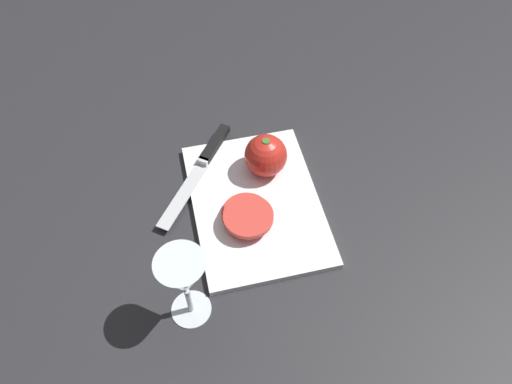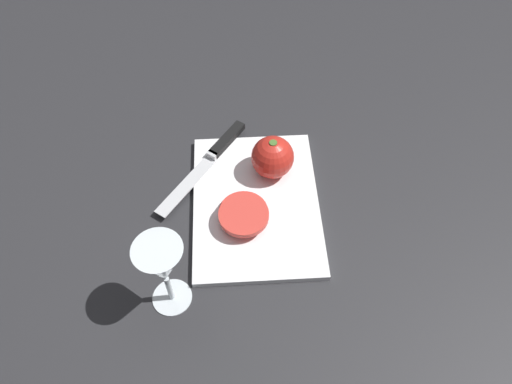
{
  "view_description": "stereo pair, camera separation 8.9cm",
  "coord_description": "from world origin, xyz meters",
  "px_view_note": "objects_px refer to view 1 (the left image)",
  "views": [
    {
      "loc": [
        0.59,
        -0.09,
        0.76
      ],
      "look_at": [
        0.08,
        0.02,
        0.04
      ],
      "focal_mm": 35.0,
      "sensor_mm": 36.0,
      "label": 1
    },
    {
      "loc": [
        0.6,
        -0.01,
        0.76
      ],
      "look_at": [
        0.08,
        0.02,
        0.04
      ],
      "focal_mm": 35.0,
      "sensor_mm": 36.0,
      "label": 2
    }
  ],
  "objects_px": {
    "knife": "(208,155)",
    "tomato_slice_stack_near": "(248,215)",
    "wine_glass": "(184,280)",
    "whole_tomato": "(266,155)"
  },
  "relations": [
    {
      "from": "knife",
      "to": "tomato_slice_stack_near",
      "type": "xyz_separation_m",
      "value": [
        0.16,
        0.05,
        0.01
      ]
    },
    {
      "from": "wine_glass",
      "to": "knife",
      "type": "height_order",
      "value": "wine_glass"
    },
    {
      "from": "wine_glass",
      "to": "whole_tomato",
      "type": "distance_m",
      "value": 0.31
    },
    {
      "from": "wine_glass",
      "to": "tomato_slice_stack_near",
      "type": "xyz_separation_m",
      "value": [
        -0.14,
        0.13,
        -0.08
      ]
    },
    {
      "from": "knife",
      "to": "tomato_slice_stack_near",
      "type": "bearing_deg",
      "value": 52.54
    },
    {
      "from": "whole_tomato",
      "to": "knife",
      "type": "relative_size",
      "value": 0.37
    },
    {
      "from": "whole_tomato",
      "to": "knife",
      "type": "xyz_separation_m",
      "value": [
        -0.05,
        -0.1,
        -0.03
      ]
    },
    {
      "from": "wine_glass",
      "to": "tomato_slice_stack_near",
      "type": "distance_m",
      "value": 0.2
    },
    {
      "from": "wine_glass",
      "to": "tomato_slice_stack_near",
      "type": "height_order",
      "value": "wine_glass"
    },
    {
      "from": "whole_tomato",
      "to": "tomato_slice_stack_near",
      "type": "xyz_separation_m",
      "value": [
        0.11,
        -0.06,
        -0.03
      ]
    }
  ]
}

